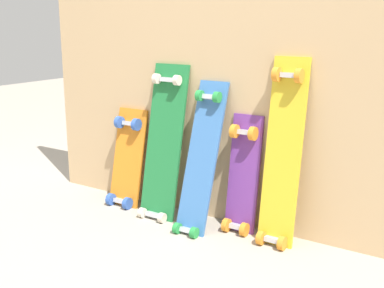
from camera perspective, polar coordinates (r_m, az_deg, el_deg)
The scene contains 7 objects.
ground_plane at distance 2.88m, azimuth 0.77°, elevation -8.41°, with size 12.00×12.00×0.00m, color #A89E8E.
plywood_wall_panel at distance 2.73m, azimuth 1.63°, elevation 9.54°, with size 2.19×0.04×1.77m, color tan.
skateboard_orange at distance 3.04m, azimuth -7.46°, elevation -2.10°, with size 0.21×0.21×0.64m.
skateboard_green at distance 2.81m, azimuth -3.31°, elevation -0.46°, with size 0.23×0.25×0.93m.
skateboard_blue at distance 2.64m, azimuth 0.97°, elevation -2.27°, with size 0.17×0.32×0.85m.
skateboard_purple at distance 2.64m, azimuth 5.77°, elevation -4.08°, with size 0.17×0.17×0.68m.
skateboard_yellow at distance 2.48m, azimuth 10.27°, elevation -1.69°, with size 0.18×0.21×0.99m.
Camera 1 is at (1.42, -2.25, 1.10)m, focal length 46.63 mm.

